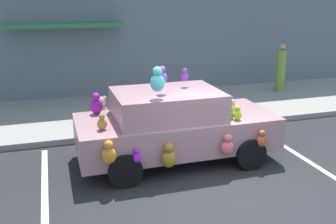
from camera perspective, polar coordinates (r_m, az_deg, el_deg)
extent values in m
plane|color=#262628|center=(7.31, 7.68, -11.02)|extent=(60.00, 60.00, 0.00)
cube|color=gray|center=(11.67, -2.60, 0.35)|extent=(24.00, 4.00, 0.15)
cube|color=slate|center=(13.27, -5.26, 16.01)|extent=(24.00, 0.30, 6.40)
cube|color=#2D7249|center=(12.46, -15.15, 12.45)|extent=(3.60, 1.10, 0.12)
cube|color=silver|center=(9.19, 18.29, -5.71)|extent=(0.12, 3.60, 0.01)
cube|color=silver|center=(7.63, -17.94, -10.48)|extent=(0.12, 3.60, 0.01)
cube|color=#A87E85|center=(8.15, 1.26, -2.90)|extent=(4.18, 1.78, 0.68)
cube|color=#A87E85|center=(7.89, -0.15, 1.18)|extent=(2.17, 1.56, 0.56)
cylinder|color=black|center=(9.48, 6.97, -2.18)|extent=(0.64, 0.22, 0.64)
cylinder|color=black|center=(8.01, 12.16, -6.15)|extent=(0.64, 0.22, 0.64)
cylinder|color=black|center=(8.79, -8.66, -3.83)|extent=(0.64, 0.22, 0.64)
cylinder|color=black|center=(7.18, -6.42, -8.68)|extent=(0.64, 0.22, 0.64)
ellipsoid|color=#B78241|center=(7.30, -9.82, -1.81)|extent=(0.19, 0.15, 0.22)
sphere|color=#B78241|center=(7.25, -9.88, -0.66)|extent=(0.12, 0.12, 0.12)
ellipsoid|color=purple|center=(8.15, 2.53, 5.27)|extent=(0.16, 0.13, 0.19)
sphere|color=purple|center=(8.13, 2.54, 6.20)|extent=(0.10, 0.10, 0.10)
ellipsoid|color=#4AC3CC|center=(7.17, -1.59, 4.34)|extent=(0.28, 0.23, 0.33)
sphere|color=#4AC3CC|center=(7.13, -1.61, 6.12)|extent=(0.18, 0.18, 0.18)
ellipsoid|color=#A6D122|center=(7.89, 10.34, -0.47)|extent=(0.17, 0.14, 0.21)
sphere|color=#A6D122|center=(7.84, 10.40, 0.52)|extent=(0.11, 0.11, 0.11)
ellipsoid|color=#B320E1|center=(7.05, -4.69, -6.87)|extent=(0.16, 0.13, 0.19)
sphere|color=#B320E1|center=(7.00, -4.72, -5.86)|extent=(0.10, 0.10, 0.10)
ellipsoid|color=#BC5330|center=(7.93, 13.79, -4.24)|extent=(0.21, 0.17, 0.24)
sphere|color=#BC5330|center=(7.87, 13.88, -3.10)|extent=(0.13, 0.13, 0.13)
ellipsoid|color=olive|center=(7.18, 0.14, -7.04)|extent=(0.28, 0.23, 0.33)
sphere|color=olive|center=(7.09, 0.14, -5.34)|extent=(0.18, 0.18, 0.18)
ellipsoid|color=#AB4C5B|center=(7.96, -4.67, 0.37)|extent=(0.27, 0.22, 0.32)
sphere|color=#AB4C5B|center=(7.90, -4.71, 1.92)|extent=(0.17, 0.17, 0.17)
ellipsoid|color=orange|center=(6.88, -8.78, -6.48)|extent=(0.26, 0.21, 0.30)
sphere|color=orange|center=(6.80, -8.86, -4.87)|extent=(0.16, 0.16, 0.16)
ellipsoid|color=#2DE95C|center=(8.46, 5.54, 0.92)|extent=(0.17, 0.14, 0.20)
sphere|color=#2DE95C|center=(8.43, 5.56, 1.81)|extent=(0.11, 0.11, 0.11)
ellipsoid|color=#A54380|center=(8.56, 9.33, 1.02)|extent=(0.18, 0.15, 0.22)
sphere|color=#A54380|center=(8.53, 9.38, 1.98)|extent=(0.12, 0.12, 0.12)
ellipsoid|color=#56CD1D|center=(7.93, 9.31, -0.38)|extent=(0.16, 0.13, 0.19)
sphere|color=#56CD1D|center=(7.89, 9.35, 0.51)|extent=(0.10, 0.10, 0.10)
ellipsoid|color=tan|center=(8.24, 9.46, 0.42)|extent=(0.19, 0.16, 0.23)
sphere|color=tan|center=(8.19, 9.51, 1.48)|extent=(0.12, 0.12, 0.12)
ellipsoid|color=#E4656B|center=(7.58, 8.86, -5.34)|extent=(0.25, 0.21, 0.30)
sphere|color=#E4656B|center=(7.51, 8.93, -3.89)|extent=(0.16, 0.16, 0.16)
ellipsoid|color=purple|center=(8.29, -10.63, 0.79)|extent=(0.27, 0.22, 0.32)
sphere|color=purple|center=(8.24, -10.71, 2.25)|extent=(0.17, 0.17, 0.17)
ellipsoid|color=#7247BD|center=(7.55, -0.90, 5.10)|extent=(0.21, 0.18, 0.25)
sphere|color=#7247BD|center=(7.51, -0.91, 6.40)|extent=(0.14, 0.14, 0.14)
ellipsoid|color=pink|center=(10.29, -9.90, -0.35)|extent=(0.39, 0.32, 0.49)
sphere|color=pink|center=(10.19, -10.00, 1.51)|extent=(0.28, 0.28, 0.28)
sphere|color=pink|center=(10.15, -10.57, 1.98)|extent=(0.11, 0.11, 0.11)
sphere|color=pink|center=(10.18, -9.49, 2.07)|extent=(0.11, 0.11, 0.11)
cylinder|color=olive|center=(14.06, 16.48, 5.93)|extent=(0.34, 0.34, 1.46)
sphere|color=tan|center=(13.94, 16.77, 9.29)|extent=(0.20, 0.20, 0.20)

